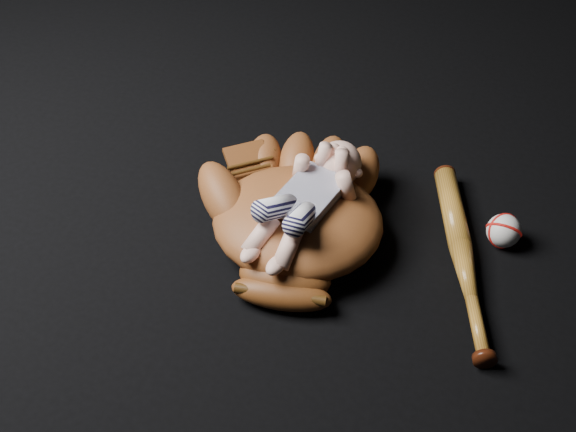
{
  "coord_description": "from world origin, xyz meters",
  "views": [
    {
      "loc": [
        0.27,
        -1.0,
        1.06
      ],
      "look_at": [
        -0.04,
        -0.04,
        0.08
      ],
      "focal_mm": 45.0,
      "sensor_mm": 36.0,
      "label": 1
    }
  ],
  "objects": [
    {
      "name": "baseball_bat",
      "position": [
        0.3,
        0.01,
        0.02
      ],
      "size": [
        0.19,
        0.49,
        0.05
      ],
      "primitive_type": null,
      "rotation": [
        0.0,
        0.0,
        0.29
      ],
      "color": "#96611D",
      "rests_on": "ground"
    },
    {
      "name": "baseball",
      "position": [
        0.37,
        0.1,
        0.03
      ],
      "size": [
        0.08,
        0.08,
        0.07
      ],
      "primitive_type": "sphere",
      "rotation": [
        0.0,
        0.0,
        0.26
      ],
      "color": "silver",
      "rests_on": "ground"
    },
    {
      "name": "newborn_baby",
      "position": [
        -0.01,
        -0.03,
        0.13
      ],
      "size": [
        0.24,
        0.37,
        0.14
      ],
      "primitive_type": null,
      "rotation": [
        0.0,
        0.0,
        -0.25
      ],
      "color": "#EEB199",
      "rests_on": "baseball_glove"
    },
    {
      "name": "baseball_glove",
      "position": [
        -0.02,
        -0.02,
        0.07
      ],
      "size": [
        0.47,
        0.53,
        0.15
      ],
      "primitive_type": null,
      "rotation": [
        0.0,
        0.0,
        0.12
      ],
      "color": "brown",
      "rests_on": "ground"
    }
  ]
}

